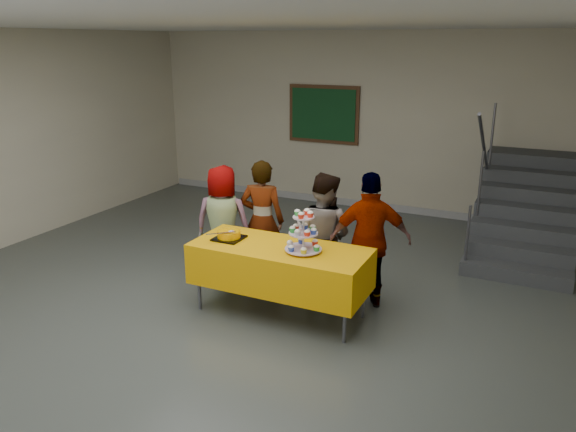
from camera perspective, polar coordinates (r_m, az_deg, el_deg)
name	(u,v)px	position (r m, az deg, el deg)	size (l,w,h in m)	color
room_shell	(199,122)	(5.19, -9.07, 9.43)	(10.00, 10.04, 3.02)	#4C514C
bake_table	(280,266)	(5.96, -0.83, -5.06)	(1.88, 0.78, 0.77)	#595960
cupcake_stand	(303,235)	(5.68, 1.58, -1.94)	(0.38, 0.38, 0.44)	silver
bear_cake	(229,234)	(6.12, -6.02, -1.81)	(0.32, 0.36, 0.12)	black
schoolchild_a	(223,223)	(6.89, -6.64, -0.66)	(0.69, 0.45, 1.41)	slate
schoolchild_b	(262,220)	(6.81, -2.63, -0.46)	(0.54, 0.36, 1.49)	slate
schoolchild_c	(323,235)	(6.35, 3.56, -1.99)	(0.71, 0.55, 1.45)	slate
schoolchild_d	(370,241)	(6.15, 8.34, -2.50)	(0.89, 0.37, 1.52)	slate
staircase	(526,213)	(8.67, 23.05, 0.30)	(1.30, 2.40, 2.04)	#424447
noticeboard	(324,114)	(9.97, 3.63, 10.27)	(1.30, 0.05, 1.00)	#472B16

